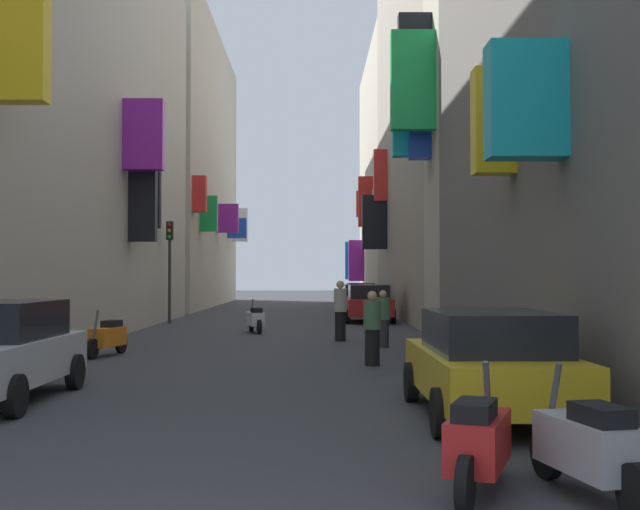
{
  "coord_description": "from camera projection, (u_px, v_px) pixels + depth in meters",
  "views": [
    {
      "loc": [
        1.21,
        -3.69,
        1.93
      ],
      "look_at": [
        1.45,
        22.57,
        2.62
      ],
      "focal_mm": 44.36,
      "sensor_mm": 36.0,
      "label": 1
    }
  ],
  "objects": [
    {
      "name": "building_left_mid_b",
      "position": [
        173.0,
        169.0,
        51.87
      ],
      "size": [
        7.38,
        23.79,
        17.95
      ],
      "color": "#BCB29E",
      "rests_on": "ground"
    },
    {
      "name": "pedestrian_near_left",
      "position": [
        340.0,
        311.0,
        23.34
      ],
      "size": [
        0.5,
        0.5,
        1.79
      ],
      "color": "black",
      "rests_on": "ground"
    },
    {
      "name": "scooter_white",
      "position": [
        255.0,
        319.0,
        26.81
      ],
      "size": [
        0.73,
        1.92,
        1.13
      ],
      "color": "silver",
      "rests_on": "ground"
    },
    {
      "name": "building_right_mid_b",
      "position": [
        459.0,
        83.0,
        36.7
      ],
      "size": [
        7.27,
        19.12,
        21.77
      ],
      "color": "#9E9384",
      "rests_on": "ground"
    },
    {
      "name": "scooter_orange",
      "position": [
        108.0,
        337.0,
        18.97
      ],
      "size": [
        0.68,
        1.96,
        1.13
      ],
      "color": "orange",
      "rests_on": "ground"
    },
    {
      "name": "scooter_red",
      "position": [
        478.0,
        442.0,
        7.0
      ],
      "size": [
        0.8,
        1.73,
        1.13
      ],
      "color": "red",
      "rests_on": "ground"
    },
    {
      "name": "building_right_mid_c",
      "position": [
        410.0,
        180.0,
        55.05
      ],
      "size": [
        7.37,
        17.71,
        17.2
      ],
      "color": "#BCB29E",
      "rests_on": "ground"
    },
    {
      "name": "scooter_silver",
      "position": [
        588.0,
        446.0,
        6.81
      ],
      "size": [
        0.67,
        1.9,
        1.13
      ],
      "color": "#ADADB2",
      "rests_on": "ground"
    },
    {
      "name": "ground_plane",
      "position": [
        284.0,
        321.0,
        33.61
      ],
      "size": [
        140.0,
        140.0,
        0.0
      ],
      "primitive_type": "plane",
      "color": "#38383D"
    },
    {
      "name": "scooter_green",
      "position": [
        351.0,
        298.0,
        51.89
      ],
      "size": [
        0.53,
        1.78,
        1.13
      ],
      "color": "#287F3D",
      "rests_on": "ground"
    },
    {
      "name": "parked_car_green",
      "position": [
        360.0,
        296.0,
        45.56
      ],
      "size": [
        1.88,
        4.32,
        1.51
      ],
      "color": "#236638",
      "rests_on": "ground"
    },
    {
      "name": "parked_car_yellow",
      "position": [
        489.0,
        362.0,
        10.73
      ],
      "size": [
        1.95,
        4.17,
        1.45
      ],
      "color": "gold",
      "rests_on": "ground"
    },
    {
      "name": "traffic_light_near_corner",
      "position": [
        170.0,
        254.0,
        31.95
      ],
      "size": [
        0.26,
        0.34,
        4.13
      ],
      "color": "#2D2D2D",
      "rests_on": "ground"
    },
    {
      "name": "pedestrian_near_right",
      "position": [
        383.0,
        319.0,
        21.35
      ],
      "size": [
        0.44,
        0.44,
        1.54
      ],
      "color": "#2E2E2E",
      "rests_on": "ground"
    },
    {
      "name": "parked_car_black",
      "position": [
        359.0,
        299.0,
        38.73
      ],
      "size": [
        1.84,
        4.47,
        1.51
      ],
      "color": "black",
      "rests_on": "ground"
    },
    {
      "name": "building_right_mid_a",
      "position": [
        522.0,
        119.0,
        25.38
      ],
      "size": [
        7.38,
        3.31,
        13.92
      ],
      "color": "#BCB29E",
      "rests_on": "ground"
    },
    {
      "name": "parked_car_red",
      "position": [
        368.0,
        303.0,
        32.98
      ],
      "size": [
        2.0,
        3.99,
        1.55
      ],
      "color": "#B21E1E",
      "rests_on": "ground"
    },
    {
      "name": "pedestrian_crossing",
      "position": [
        372.0,
        329.0,
        17.0
      ],
      "size": [
        0.53,
        0.53,
        1.6
      ],
      "color": "black",
      "rests_on": "ground"
    }
  ]
}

